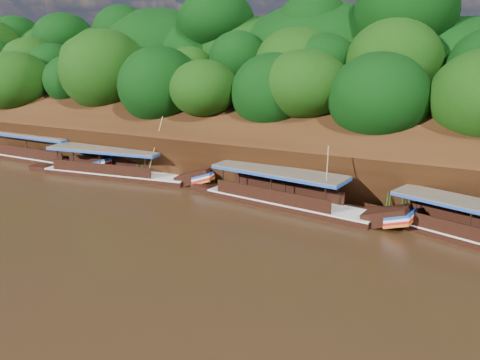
# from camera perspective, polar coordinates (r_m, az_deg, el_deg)

# --- Properties ---
(ground) EXTENTS (160.00, 160.00, 0.00)m
(ground) POSITION_cam_1_polar(r_m,az_deg,el_deg) (25.89, -1.39, -7.88)
(ground) COLOR black
(ground) RESTS_ON ground
(riverbank) EXTENTS (120.00, 30.06, 19.40)m
(riverbank) POSITION_cam_1_polar(r_m,az_deg,el_deg) (45.83, 12.19, 4.68)
(riverbank) COLOR #32190B
(riverbank) RESTS_ON ground
(boat_1) EXTENTS (14.42, 3.89, 5.22)m
(boat_1) POSITION_cam_1_polar(r_m,az_deg,el_deg) (31.52, 6.99, -2.54)
(boat_1) COLOR black
(boat_1) RESTS_ON ground
(boat_2) EXTENTS (15.50, 3.94, 5.74)m
(boat_2) POSITION_cam_1_polar(r_m,az_deg,el_deg) (40.00, -13.94, 1.01)
(boat_2) COLOR black
(boat_2) RESTS_ON ground
(boat_3) EXTENTS (15.02, 2.94, 3.18)m
(boat_3) POSITION_cam_1_polar(r_m,az_deg,el_deg) (47.52, -22.22, 2.66)
(boat_3) COLOR black
(boat_3) RESTS_ON ground
(reeds) EXTENTS (49.25, 2.05, 1.87)m
(reeds) POSITION_cam_1_polar(r_m,az_deg,el_deg) (34.76, 2.57, -0.20)
(reeds) COLOR #1C6719
(reeds) RESTS_ON ground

